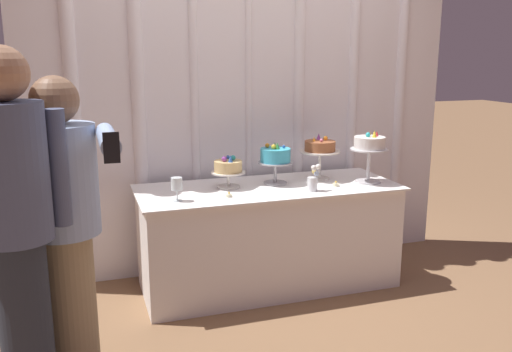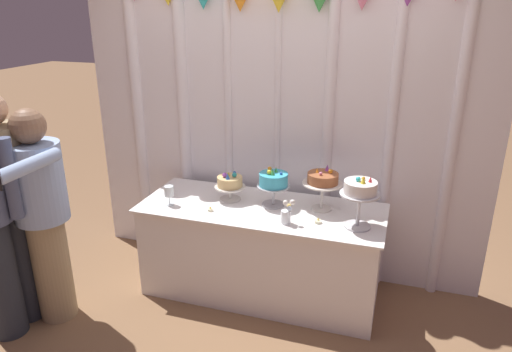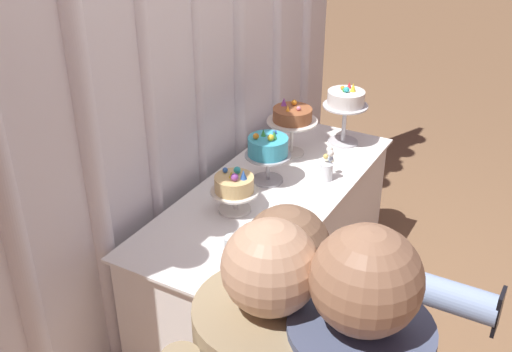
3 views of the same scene
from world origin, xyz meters
TOP-DOWN VIEW (x-y plane):
  - ground_plane at (0.00, 0.00)m, footprint 24.00×24.00m
  - draped_curtain at (-0.03, 0.53)m, footprint 3.23×0.19m
  - cake_table at (0.00, 0.10)m, footprint 1.80×0.71m
  - cake_display_leftmost at (-0.27, 0.16)m, footprint 0.23×0.23m
  - cake_display_midleft at (0.07, 0.16)m, footprint 0.24×0.24m
  - cake_display_midright at (0.43, 0.20)m, footprint 0.29×0.29m
  - cake_display_rightmost at (0.71, -0.01)m, footprint 0.26×0.26m
  - wine_glass at (-0.66, -0.07)m, footprint 0.07×0.07m
  - flower_vase at (0.24, -0.10)m, footprint 0.09×0.07m
  - tealight_far_left at (-0.33, -0.08)m, footprint 0.04×0.04m
  - tealight_near_left at (0.45, -0.03)m, footprint 0.05×0.05m

SIDE VIEW (x-z plane):
  - ground_plane at x=0.00m, z-range 0.00..0.00m
  - cake_table at x=0.00m, z-range 0.00..0.72m
  - tealight_far_left at x=-0.33m, z-range 0.71..0.75m
  - tealight_near_left at x=0.45m, z-range 0.71..0.75m
  - flower_vase at x=0.24m, z-range 0.71..0.88m
  - wine_glass at x=-0.66m, z-range 0.75..0.90m
  - cake_display_leftmost at x=-0.27m, z-range 0.74..0.97m
  - cake_display_midleft at x=0.07m, z-range 0.76..1.06m
  - cake_display_midright at x=0.43m, z-range 0.78..1.11m
  - cake_display_rightmost at x=0.71m, z-range 0.79..1.16m
  - draped_curtain at x=-0.03m, z-range 0.14..2.73m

